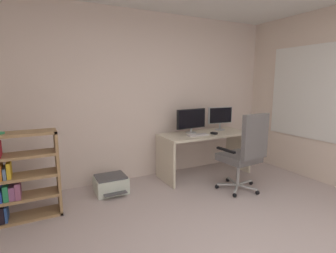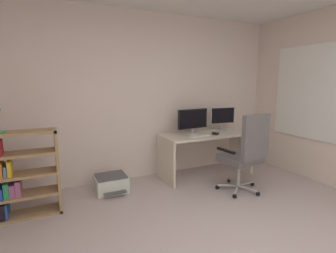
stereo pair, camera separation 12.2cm
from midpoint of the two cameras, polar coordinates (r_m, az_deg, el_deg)
The scene contains 11 objects.
wall_back at distance 4.22m, azimuth -5.76°, elevation 6.49°, with size 4.92×0.10×2.65m, color silver.
window_pane at distance 4.69m, azimuth 30.57°, elevation 6.42°, with size 0.01×1.42×1.39m, color white.
window_frame at distance 4.68m, azimuth 30.52°, elevation 6.42°, with size 0.02×1.50×1.47m, color white.
desk at distance 4.39m, azimuth 9.16°, elevation -3.87°, with size 1.52×0.64×0.72m.
monitor_main at distance 4.31m, azimuth 6.28°, elevation 1.53°, with size 0.57×0.18×0.40m.
monitor_secondary at distance 4.65m, azimuth 12.60°, elevation 2.15°, with size 0.47×0.18×0.41m.
keyboard at distance 4.13m, azimuth 7.71°, elevation -1.92°, with size 0.34×0.13×0.02m, color silver.
computer_mouse at distance 4.27m, azimuth 11.21°, elevation -1.53°, with size 0.06×0.10×0.03m, color black.
office_chair at distance 3.79m, azimuth 17.63°, elevation -5.26°, with size 0.63×0.64×1.14m.
bookshelf at distance 3.45m, azimuth -30.49°, elevation -9.72°, with size 0.85×0.28×1.01m.
printer at distance 3.89m, azimuth -11.47°, elevation -12.15°, with size 0.44×0.46×0.24m.
Camera 2 is at (-1.37, -1.28, 1.56)m, focal length 27.73 mm.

